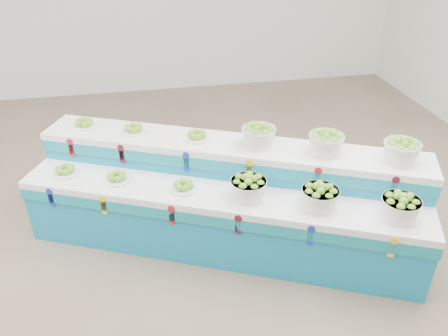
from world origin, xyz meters
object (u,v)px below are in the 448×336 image
Objects in this scene: basket_lower_left at (248,188)px; basket_upper_right at (402,150)px; plate_upper_mid at (133,128)px; display_stand at (224,198)px.

basket_upper_right is at bearing -4.43° from basket_lower_left.
plate_upper_mid reaches higher than basket_lower_left.
basket_lower_left is 1.46m from basket_upper_right.
display_stand is 1.20m from plate_upper_mid.
basket_upper_right reaches higher than display_stand.
plate_upper_mid is 2.67m from basket_upper_right.
basket_lower_left is at bearing -45.09° from plate_upper_mid.
display_stand is at bearing -38.08° from plate_upper_mid.
plate_upper_mid is at bearing 134.91° from basket_lower_left.
basket_upper_right reaches higher than basket_lower_left.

